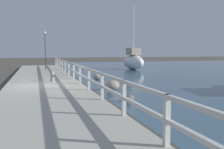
# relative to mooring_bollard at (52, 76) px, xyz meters

# --- Properties ---
(ground_plane) EXTENTS (120.00, 120.00, 0.00)m
(ground_plane) POSITION_rel_mooring_bollard_xyz_m (-0.46, -1.27, -0.52)
(ground_plane) COLOR #4C473D
(dock_walkway) EXTENTS (3.73, 36.00, 0.23)m
(dock_walkway) POSITION_rel_mooring_bollard_xyz_m (-0.46, -1.27, -0.40)
(dock_walkway) COLOR #B2AD9E
(dock_walkway) RESTS_ON ground
(railing) EXTENTS (0.10, 32.50, 0.93)m
(railing) POSITION_rel_mooring_bollard_xyz_m (1.31, -1.27, 0.35)
(railing) COLOR beige
(railing) RESTS_ON dock_walkway
(boulder_downstream) EXTENTS (0.36, 0.32, 0.27)m
(boulder_downstream) POSITION_rel_mooring_bollard_xyz_m (2.49, -5.42, -0.38)
(boulder_downstream) COLOR #666056
(boulder_downstream) RESTS_ON ground
(boulder_water_edge) EXTENTS (0.57, 0.51, 0.43)m
(boulder_water_edge) POSITION_rel_mooring_bollard_xyz_m (3.07, 2.35, -0.31)
(boulder_water_edge) COLOR gray
(boulder_water_edge) RESTS_ON ground
(boulder_near_dock) EXTENTS (0.66, 0.60, 0.50)m
(boulder_near_dock) POSITION_rel_mooring_bollard_xyz_m (2.70, -2.51, -0.27)
(boulder_near_dock) COLOR gray
(boulder_near_dock) RESTS_ON ground
(mooring_bollard) EXTENTS (0.23, 0.23, 0.57)m
(mooring_bollard) POSITION_rel_mooring_bollard_xyz_m (0.00, 0.00, 0.00)
(mooring_bollard) COLOR gray
(mooring_bollard) RESTS_ON dock_walkway
(dock_lamp) EXTENTS (0.22, 0.22, 3.39)m
(dock_lamp) POSITION_rel_mooring_bollard_xyz_m (-0.00, 9.53, 2.00)
(dock_lamp) COLOR #2D2D33
(dock_lamp) RESTS_ON dock_walkway
(sailboat_white) EXTENTS (1.66, 4.00, 6.46)m
(sailboat_white) POSITION_rel_mooring_bollard_xyz_m (8.75, 10.53, 0.37)
(sailboat_white) COLOR white
(sailboat_white) RESTS_ON water_surface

